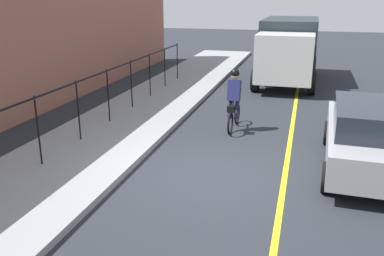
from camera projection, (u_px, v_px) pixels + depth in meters
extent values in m
plane|color=#23272D|center=(211.00, 175.00, 9.29)|extent=(80.00, 80.00, 0.00)
cube|color=yellow|center=(284.00, 183.00, 8.89)|extent=(36.00, 0.12, 0.01)
cube|color=gray|center=(75.00, 157.00, 10.13)|extent=(40.00, 3.20, 0.15)
cylinder|color=black|center=(38.00, 131.00, 9.28)|extent=(0.04, 0.04, 1.60)
cylinder|color=black|center=(78.00, 111.00, 10.88)|extent=(0.04, 0.04, 1.60)
cylinder|color=black|center=(108.00, 96.00, 12.48)|extent=(0.04, 0.04, 1.60)
cylinder|color=black|center=(131.00, 84.00, 14.07)|extent=(0.04, 0.04, 1.60)
cylinder|color=black|center=(150.00, 75.00, 15.67)|extent=(0.04, 0.04, 1.60)
cylinder|color=black|center=(165.00, 67.00, 17.27)|extent=(0.04, 0.04, 1.60)
cylinder|color=black|center=(177.00, 61.00, 18.87)|extent=(0.04, 0.04, 1.60)
cube|color=black|center=(76.00, 82.00, 10.65)|extent=(17.41, 0.04, 0.04)
torus|color=black|center=(237.00, 114.00, 12.85)|extent=(0.66, 0.07, 0.66)
torus|color=black|center=(230.00, 123.00, 11.90)|extent=(0.66, 0.07, 0.66)
cube|color=black|center=(234.00, 110.00, 12.30)|extent=(0.93, 0.06, 0.24)
cylinder|color=black|center=(233.00, 107.00, 12.11)|extent=(0.03, 0.03, 0.35)
cube|color=#1D214E|center=(234.00, 90.00, 12.01)|extent=(0.35, 0.37, 0.63)
sphere|color=tan|center=(235.00, 76.00, 11.93)|extent=(0.22, 0.22, 0.22)
sphere|color=black|center=(235.00, 73.00, 11.91)|extent=(0.26, 0.26, 0.26)
cylinder|color=#191E38|center=(230.00, 108.00, 12.18)|extent=(0.34, 0.13, 0.65)
cylinder|color=#191E38|center=(237.00, 108.00, 12.13)|extent=(0.34, 0.13, 0.65)
cube|color=black|center=(231.00, 109.00, 11.81)|extent=(0.24, 0.21, 0.18)
cube|color=gray|center=(369.00, 142.00, 9.41)|extent=(4.47, 1.98, 0.70)
cube|color=#1E232D|center=(373.00, 117.00, 9.04)|extent=(2.53, 1.68, 0.56)
cylinder|color=black|center=(328.00, 133.00, 11.12)|extent=(0.65, 0.25, 0.64)
cylinder|color=black|center=(327.00, 177.00, 8.41)|extent=(0.65, 0.25, 0.64)
cube|color=#222C32|center=(290.00, 44.00, 19.52)|extent=(4.78, 2.44, 2.30)
cube|color=silver|center=(284.00, 58.00, 16.45)|extent=(1.84, 2.22, 1.90)
cylinder|color=black|center=(312.00, 83.00, 16.58)|extent=(0.96, 0.31, 0.96)
cylinder|color=black|center=(255.00, 80.00, 17.16)|extent=(0.96, 0.31, 0.96)
cylinder|color=black|center=(312.00, 66.00, 20.55)|extent=(0.96, 0.31, 0.96)
cylinder|color=black|center=(267.00, 64.00, 21.14)|extent=(0.96, 0.31, 0.96)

